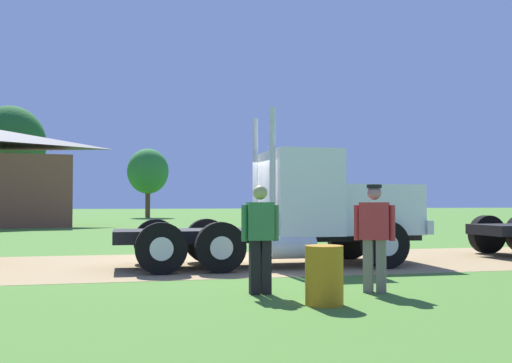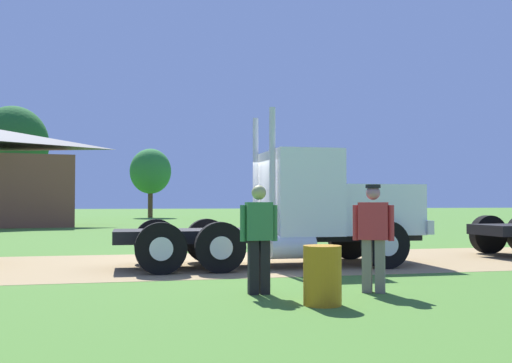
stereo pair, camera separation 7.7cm
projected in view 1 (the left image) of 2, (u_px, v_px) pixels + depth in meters
The scene contains 8 objects.
ground_plane at pixel (214, 264), 14.48m from camera, with size 200.00×200.00×0.00m, color #45722A.
dirt_track at pixel (214, 263), 14.48m from camera, with size 120.00×5.81×0.01m, color #9A7F54.
truck_foreground_white at pixel (308, 212), 14.22m from camera, with size 7.28×2.64×3.62m.
visitor_standing_near at pixel (260, 235), 9.78m from camera, with size 0.63×0.27×1.79m.
visitor_walking_mid at pixel (374, 232), 9.96m from camera, with size 0.61×0.46×1.81m.
steel_barrel at pixel (324, 275), 8.74m from camera, with size 0.56×0.56×0.87m, color #B27214.
tree_left at pixel (10, 144), 45.70m from camera, with size 5.32×5.32×8.86m.
tree_mid at pixel (148, 171), 53.95m from camera, with size 3.73×3.73×6.27m.
Camera 1 is at (-2.22, -14.41, 1.54)m, focal length 41.67 mm.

